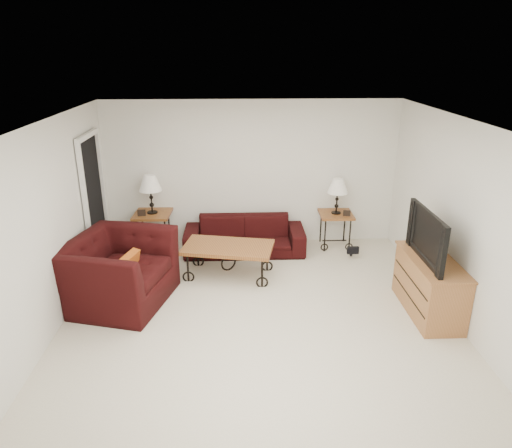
{
  "coord_description": "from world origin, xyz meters",
  "views": [
    {
      "loc": [
        -0.25,
        -5.37,
        3.29
      ],
      "look_at": [
        0.0,
        0.7,
        1.0
      ],
      "focal_mm": 32.99,
      "sensor_mm": 36.0,
      "label": 1
    }
  ],
  "objects": [
    {
      "name": "wall_left",
      "position": [
        -2.5,
        0.0,
        1.25
      ],
      "size": [
        0.02,
        5.0,
        2.5
      ],
      "primitive_type": "cube",
      "color": "white",
      "rests_on": "ground"
    },
    {
      "name": "armchair",
      "position": [
        -1.88,
        0.42,
        0.46
      ],
      "size": [
        1.55,
        1.68,
        0.91
      ],
      "primitive_type": "imported",
      "rotation": [
        0.0,
        0.0,
        1.31
      ],
      "color": "black",
      "rests_on": "ground"
    },
    {
      "name": "side_table_left",
      "position": [
        -1.69,
        2.2,
        0.33
      ],
      "size": [
        0.63,
        0.63,
        0.66
      ],
      "primitive_type": "cube",
      "rotation": [
        0.0,
        0.0,
        -0.04
      ],
      "color": "#916025",
      "rests_on": "ground"
    },
    {
      "name": "sofa",
      "position": [
        -0.14,
        2.02,
        0.29
      ],
      "size": [
        2.02,
        0.79,
        0.59
      ],
      "primitive_type": "imported",
      "color": "black",
      "rests_on": "ground"
    },
    {
      "name": "television",
      "position": [
        2.21,
        -0.03,
        1.08
      ],
      "size": [
        0.15,
        1.13,
        0.65
      ],
      "primitive_type": "imported",
      "rotation": [
        0.0,
        0.0,
        -1.57
      ],
      "color": "black",
      "rests_on": "tv_stand"
    },
    {
      "name": "throw_pillow",
      "position": [
        -1.73,
        0.37,
        0.52
      ],
      "size": [
        0.21,
        0.43,
        0.41
      ],
      "primitive_type": "cube",
      "rotation": [
        0.0,
        0.0,
        1.31
      ],
      "color": "#B45C17",
      "rests_on": "armchair"
    },
    {
      "name": "photo_frame_left",
      "position": [
        -1.84,
        2.05,
        0.72
      ],
      "size": [
        0.13,
        0.04,
        0.11
      ],
      "primitive_type": "cube",
      "rotation": [
        0.0,
        0.0,
        0.13
      ],
      "color": "black",
      "rests_on": "side_table_left"
    },
    {
      "name": "ground",
      "position": [
        0.0,
        0.0,
        0.0
      ],
      "size": [
        5.0,
        5.0,
        0.0
      ],
      "primitive_type": "plane",
      "color": "beige",
      "rests_on": "ground"
    },
    {
      "name": "ceiling",
      "position": [
        0.0,
        0.0,
        2.5
      ],
      "size": [
        5.0,
        5.0,
        0.0
      ],
      "primitive_type": "plane",
      "color": "white",
      "rests_on": "wall_back"
    },
    {
      "name": "photo_frame_right",
      "position": [
        1.59,
        2.05,
        0.66
      ],
      "size": [
        0.12,
        0.04,
        0.1
      ],
      "primitive_type": "cube",
      "rotation": [
        0.0,
        0.0,
        -0.22
      ],
      "color": "black",
      "rests_on": "side_table_right"
    },
    {
      "name": "coffee_table",
      "position": [
        -0.4,
        1.13,
        0.25
      ],
      "size": [
        1.44,
        0.97,
        0.5
      ],
      "primitive_type": "cube",
      "rotation": [
        0.0,
        0.0,
        -0.2
      ],
      "color": "#916025",
      "rests_on": "ground"
    },
    {
      "name": "lamp_right",
      "position": [
        1.44,
        2.2,
        0.92
      ],
      "size": [
        0.35,
        0.35,
        0.61
      ],
      "primitive_type": null,
      "rotation": [
        0.0,
        0.0,
        -0.01
      ],
      "color": "black",
      "rests_on": "side_table_right"
    },
    {
      "name": "lamp_left",
      "position": [
        -1.69,
        2.2,
        0.99
      ],
      "size": [
        0.39,
        0.39,
        0.66
      ],
      "primitive_type": null,
      "rotation": [
        0.0,
        0.0,
        -0.04
      ],
      "color": "black",
      "rests_on": "side_table_left"
    },
    {
      "name": "side_table_right",
      "position": [
        1.44,
        2.2,
        0.31
      ],
      "size": [
        0.57,
        0.57,
        0.61
      ],
      "primitive_type": "cube",
      "rotation": [
        0.0,
        0.0,
        -0.01
      ],
      "color": "#916025",
      "rests_on": "ground"
    },
    {
      "name": "wall_front",
      "position": [
        0.0,
        -2.5,
        1.25
      ],
      "size": [
        5.0,
        0.02,
        2.5
      ],
      "primitive_type": "cube",
      "color": "white",
      "rests_on": "ground"
    },
    {
      "name": "wall_right",
      "position": [
        2.5,
        0.0,
        1.25
      ],
      "size": [
        0.02,
        5.0,
        2.5
      ],
      "primitive_type": "cube",
      "color": "white",
      "rests_on": "ground"
    },
    {
      "name": "backpack",
      "position": [
        1.64,
        1.75,
        0.19
      ],
      "size": [
        0.34,
        0.29,
        0.38
      ],
      "primitive_type": "ellipsoid",
      "rotation": [
        0.0,
        0.0,
        0.26
      ],
      "color": "black",
      "rests_on": "ground"
    },
    {
      "name": "wall_back",
      "position": [
        0.0,
        2.5,
        1.25
      ],
      "size": [
        5.0,
        0.02,
        2.5
      ],
      "primitive_type": "cube",
      "color": "white",
      "rests_on": "ground"
    },
    {
      "name": "doorway",
      "position": [
        -2.47,
        1.65,
        1.02
      ],
      "size": [
        0.08,
        0.94,
        2.04
      ],
      "primitive_type": "cube",
      "color": "black",
      "rests_on": "ground"
    },
    {
      "name": "tv_stand",
      "position": [
        2.23,
        -0.03,
        0.38
      ],
      "size": [
        0.52,
        1.26,
        0.76
      ],
      "primitive_type": "cube",
      "color": "#A96A3E",
      "rests_on": "ground"
    }
  ]
}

